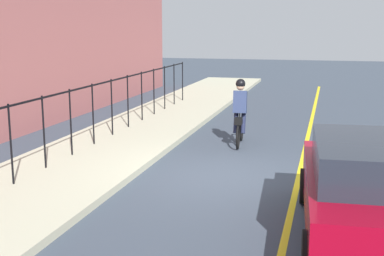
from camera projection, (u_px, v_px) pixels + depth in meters
The scene contains 6 objects.
ground_plane at pixel (223, 177), 11.26m from camera, with size 80.00×80.00×0.00m, color #37404D.
lane_line_centre at pixel (298, 182), 10.85m from camera, with size 36.00×0.12×0.01m, color yellow.
sidewalk at pixel (80, 163), 12.10m from camera, with size 40.00×3.20×0.15m, color #AFAE92.
iron_fence at pixel (82, 106), 12.92m from camera, with size 18.29×0.04×1.60m.
cyclist_lead at pixel (240, 113), 14.02m from camera, with size 1.71×0.39×1.83m.
patrol_sedan at pixel (367, 188), 7.81m from camera, with size 4.51×2.16×1.58m.
Camera 1 is at (-10.64, -2.15, 3.22)m, focal length 48.56 mm.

